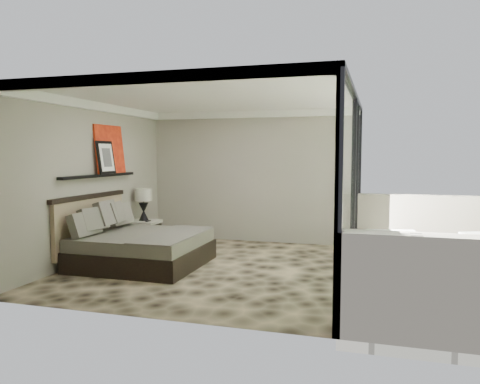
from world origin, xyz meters
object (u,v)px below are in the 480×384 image
(nightstand, at_px, (145,232))
(bed, at_px, (137,245))
(table_lamp, at_px, (143,200))
(lounger, at_px, (402,265))

(nightstand, bearing_deg, bed, -56.68)
(nightstand, xyz_separation_m, table_lamp, (-0.03, 0.02, 0.66))
(bed, height_order, table_lamp, table_lamp)
(nightstand, xyz_separation_m, lounger, (4.98, -1.14, -0.08))
(bed, distance_m, nightstand, 1.71)
(nightstand, height_order, table_lamp, table_lamp)
(table_lamp, bearing_deg, bed, -65.75)
(bed, distance_m, lounger, 4.32)
(bed, xyz_separation_m, lounger, (4.30, 0.42, -0.14))
(lounger, bearing_deg, bed, 171.64)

